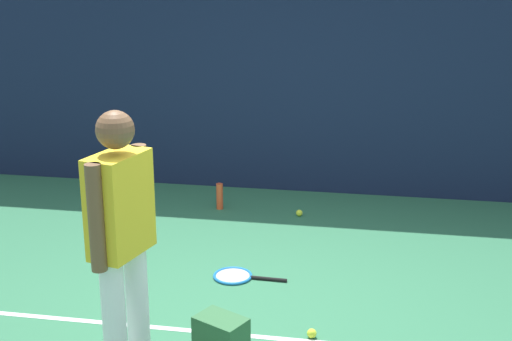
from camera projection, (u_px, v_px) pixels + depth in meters
The scene contains 8 objects.
ground_plane at pixel (246, 317), 5.06m from camera, with size 12.00×12.00×0.00m, color #2D6B47.
back_fence at pixel (298, 66), 7.48m from camera, with size 10.00×0.10×2.80m, color #141E38.
court_line at pixel (240, 335), 4.82m from camera, with size 9.00×0.05×0.00m, color white.
tennis_player at pixel (121, 234), 4.05m from camera, with size 0.31×0.52×1.70m.
tennis_racket at pixel (236, 276), 5.70m from camera, with size 0.62×0.34×0.03m.
tennis_ball_near_player at pixel (299, 213), 7.06m from camera, with size 0.07×0.07×0.07m, color #CCE033.
tennis_ball_by_fence at pixel (312, 333), 4.79m from camera, with size 0.07×0.07×0.07m, color #CCE033.
water_bottle at pixel (220, 196), 7.24m from camera, with size 0.07×0.07×0.27m, color #D84C26.
Camera 1 is at (0.86, -4.45, 2.50)m, focal length 48.86 mm.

